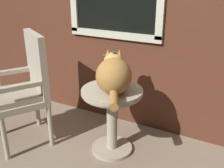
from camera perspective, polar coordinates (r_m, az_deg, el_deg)
The scene contains 5 objects.
ground_plane at distance 2.42m, azimuth -6.37°, elevation -16.49°, with size 6.00×6.00×0.00m, color gray.
wicker_side_table at distance 2.33m, azimuth -0.00°, elevation -5.23°, with size 0.53×0.53×0.61m.
wicker_chair at distance 2.58m, azimuth -18.11°, elevation -0.35°, with size 0.65×0.64×1.05m.
cat at distance 2.16m, azimuth 0.40°, elevation 2.15°, with size 0.42×0.64×0.31m.
pewter_vase_with_ivy at distance 2.35m, azimuth -0.72°, elevation 2.24°, with size 0.14×0.13×0.30m.
Camera 1 is at (1.12, -1.53, 1.50)m, focal length 42.28 mm.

